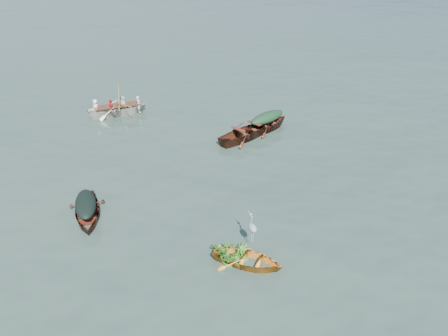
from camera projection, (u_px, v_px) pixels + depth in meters
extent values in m
plane|color=#32463E|center=(242.00, 190.00, 16.52)|extent=(140.00, 140.00, 0.00)
imported|color=orange|center=(247.00, 264.00, 12.84)|extent=(2.74, 2.65, 0.69)
imported|color=#561F14|center=(88.00, 218.00, 14.95)|extent=(1.54, 3.46, 0.82)
imported|color=#562214|center=(267.00, 130.00, 21.57)|extent=(4.18, 2.68, 0.91)
imported|color=#542015|center=(246.00, 139.00, 20.69)|extent=(4.62, 2.91, 1.03)
imported|color=white|center=(119.00, 115.00, 23.36)|extent=(4.37, 1.33, 1.04)
ellipsoid|color=black|center=(85.00, 203.00, 14.66)|extent=(0.85, 1.90, 0.40)
ellipsoid|color=#15331B|center=(267.00, 117.00, 21.23)|extent=(2.30, 1.47, 0.52)
imported|color=#376D1C|center=(230.00, 242.00, 12.73)|extent=(1.14, 1.12, 0.60)
imported|color=silver|center=(117.00, 99.00, 22.93)|extent=(3.06, 1.19, 0.76)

